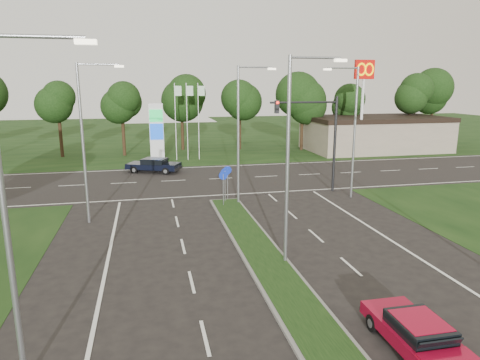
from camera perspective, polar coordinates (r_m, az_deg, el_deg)
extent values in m
plane|color=black|center=(14.42, 10.77, -20.48)|extent=(160.00, 160.00, 0.00)
cube|color=black|center=(66.69, -8.01, 5.74)|extent=(160.00, 50.00, 0.02)
cube|color=black|center=(36.25, -4.13, 0.10)|extent=(160.00, 12.00, 0.02)
cube|color=slate|center=(17.65, 5.58, -13.55)|extent=(2.00, 26.00, 0.12)
cube|color=gray|center=(54.55, 17.49, 5.89)|extent=(16.00, 9.00, 4.00)
cylinder|color=gray|center=(18.30, 6.35, 2.07)|extent=(0.16, 0.16, 9.00)
cylinder|color=gray|center=(18.42, 10.06, 15.77)|extent=(2.20, 0.10, 0.10)
cube|color=#FFF2CC|center=(18.85, 13.26, 15.25)|extent=(0.50, 0.22, 0.12)
cylinder|color=gray|center=(27.85, -0.24, 5.75)|extent=(0.16, 0.16, 9.00)
cylinder|color=gray|center=(27.93, 2.03, 14.80)|extent=(2.20, 0.10, 0.10)
cube|color=#FFF2CC|center=(28.22, 4.27, 14.55)|extent=(0.50, 0.22, 0.12)
cylinder|color=gray|center=(12.05, -28.78, -5.00)|extent=(0.16, 0.16, 9.00)
cylinder|color=gray|center=(11.35, -25.66, 16.88)|extent=(2.20, 0.10, 0.10)
cube|color=#FFF2CC|center=(11.16, -19.87, 16.92)|extent=(0.50, 0.22, 0.12)
cylinder|color=gray|center=(25.50, -20.19, 4.34)|extent=(0.16, 0.16, 9.00)
cylinder|color=gray|center=(25.18, -18.41, 14.43)|extent=(2.20, 0.10, 0.10)
cube|color=#FFF2CC|center=(25.09, -15.82, 14.37)|extent=(0.50, 0.22, 0.12)
cylinder|color=gray|center=(30.63, 15.01, 5.95)|extent=(0.16, 0.16, 9.00)
cylinder|color=gray|center=(29.98, 13.57, 14.32)|extent=(2.20, 0.10, 0.10)
cube|color=#FFF2CC|center=(29.52, 11.58, 14.25)|extent=(0.50, 0.22, 0.12)
cylinder|color=black|center=(32.32, 12.51, 4.61)|extent=(0.20, 0.20, 7.00)
cylinder|color=black|center=(31.08, 8.53, 10.21)|extent=(5.00, 0.14, 0.14)
cube|color=black|center=(30.44, 4.93, 9.69)|extent=(0.28, 0.28, 0.90)
sphere|color=#FF190C|center=(30.26, 5.05, 10.24)|extent=(0.20, 0.20, 0.20)
cylinder|color=gray|center=(27.78, -2.24, -1.41)|extent=(0.06, 0.06, 2.20)
cylinder|color=#0C26A5|center=(27.55, -2.26, 0.60)|extent=(0.56, 0.04, 0.56)
cylinder|color=gray|center=(28.79, -2.00, -0.91)|extent=(0.06, 0.06, 2.20)
cylinder|color=#0C26A5|center=(28.57, -2.02, 1.04)|extent=(0.56, 0.04, 0.56)
cylinder|color=gray|center=(29.51, -1.67, -0.57)|extent=(0.06, 0.06, 2.20)
cylinder|color=#0C26A5|center=(29.30, -1.69, 1.33)|extent=(0.56, 0.04, 0.56)
cube|color=silver|center=(44.31, -11.05, 6.12)|extent=(1.40, 0.30, 6.00)
cube|color=#0CA53F|center=(43.98, -11.14, 8.42)|extent=(1.30, 0.08, 1.20)
cube|color=#0C3FBF|center=(44.11, -11.05, 6.35)|extent=(1.30, 0.08, 1.60)
cylinder|color=silver|center=(45.30, -8.59, 7.62)|extent=(0.08, 0.08, 8.00)
cube|color=#B2D8B2|center=(45.17, -8.27, 11.68)|extent=(0.70, 0.02, 1.00)
cylinder|color=silver|center=(45.40, -7.06, 7.67)|extent=(0.08, 0.08, 8.00)
cube|color=#B2D8B2|center=(45.27, -6.72, 11.72)|extent=(0.70, 0.02, 1.00)
cylinder|color=silver|center=(45.52, -5.55, 7.72)|extent=(0.08, 0.08, 8.00)
cube|color=#B2D8B2|center=(45.41, -5.18, 11.76)|extent=(0.70, 0.02, 1.00)
cylinder|color=silver|center=(48.88, 15.93, 8.81)|extent=(0.30, 0.30, 10.00)
cube|color=#BF0C07|center=(48.83, 16.25, 13.96)|extent=(2.20, 0.35, 2.00)
torus|color=#FFC600|center=(48.42, 15.90, 14.00)|extent=(1.06, 0.16, 1.06)
torus|color=#FFC600|center=(48.85, 16.86, 13.93)|extent=(1.06, 0.16, 1.06)
cylinder|color=black|center=(51.59, -6.76, 6.25)|extent=(0.36, 0.36, 4.40)
sphere|color=black|center=(51.30, -6.88, 11.03)|extent=(6.00, 6.00, 6.00)
sphere|color=black|center=(51.12, -6.55, 12.15)|extent=(4.80, 4.80, 4.80)
cube|color=maroon|center=(14.53, 22.53, -18.72)|extent=(1.66, 3.99, 0.41)
cube|color=black|center=(14.28, 22.86, -17.52)|extent=(1.40, 1.76, 0.38)
cube|color=maroon|center=(14.19, 22.92, -16.85)|extent=(1.31, 1.44, 0.04)
cylinder|color=black|center=(15.20, 17.25, -17.75)|extent=(0.19, 0.56, 0.56)
cylinder|color=black|center=(15.91, 22.08, -16.69)|extent=(0.19, 0.56, 0.56)
cube|color=black|center=(39.71, -11.44, 1.85)|extent=(5.08, 3.68, 0.48)
cube|color=black|center=(39.59, -11.35, 2.50)|extent=(2.56, 2.34, 0.45)
cube|color=black|center=(39.55, -11.36, 2.82)|extent=(2.17, 2.10, 0.04)
cylinder|color=black|center=(39.59, -13.93, 1.31)|extent=(0.69, 0.47, 0.66)
cylinder|color=black|center=(41.15, -12.88, 1.79)|extent=(0.69, 0.47, 0.66)
cylinder|color=black|center=(38.39, -9.87, 1.16)|extent=(0.69, 0.47, 0.66)
cylinder|color=black|center=(40.00, -8.95, 1.65)|extent=(0.69, 0.47, 0.66)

